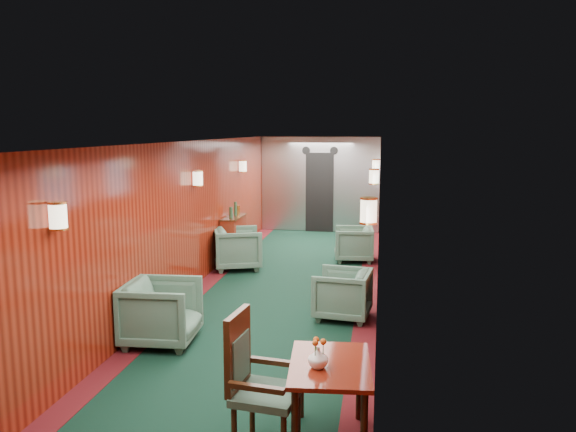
{
  "coord_description": "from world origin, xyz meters",
  "views": [
    {
      "loc": [
        1.51,
        -8.16,
        2.59
      ],
      "look_at": [
        0.0,
        0.95,
        1.15
      ],
      "focal_mm": 35.0,
      "sensor_mm": 36.0,
      "label": 1
    }
  ],
  "objects_px": {
    "side_chair": "(254,377)",
    "dining_table": "(330,376)",
    "credenza": "(234,238)",
    "armchair_left_far": "(238,248)",
    "armchair_right_far": "(354,244)",
    "armchair_left_near": "(162,312)",
    "armchair_right_near": "(342,294)"
  },
  "relations": [
    {
      "from": "side_chair",
      "to": "dining_table",
      "type": "bearing_deg",
      "value": 25.58
    },
    {
      "from": "armchair_left_near",
      "to": "side_chair",
      "type": "bearing_deg",
      "value": -145.46
    },
    {
      "from": "credenza",
      "to": "armchair_left_far",
      "type": "height_order",
      "value": "credenza"
    },
    {
      "from": "armchair_left_far",
      "to": "credenza",
      "type": "bearing_deg",
      "value": 1.36
    },
    {
      "from": "armchair_left_far",
      "to": "armchair_right_near",
      "type": "relative_size",
      "value": 1.14
    },
    {
      "from": "dining_table",
      "to": "credenza",
      "type": "relative_size",
      "value": 0.85
    },
    {
      "from": "dining_table",
      "to": "armchair_right_far",
      "type": "distance_m",
      "value": 6.57
    },
    {
      "from": "dining_table",
      "to": "armchair_right_far",
      "type": "bearing_deg",
      "value": 86.36
    },
    {
      "from": "dining_table",
      "to": "armchair_right_near",
      "type": "xyz_separation_m",
      "value": [
        -0.11,
        3.14,
        -0.25
      ]
    },
    {
      "from": "credenza",
      "to": "armchair_left_far",
      "type": "distance_m",
      "value": 0.73
    },
    {
      "from": "credenza",
      "to": "armchair_left_far",
      "type": "bearing_deg",
      "value": -69.14
    },
    {
      "from": "armchair_right_near",
      "to": "armchair_left_far",
      "type": "bearing_deg",
      "value": -132.49
    },
    {
      "from": "dining_table",
      "to": "side_chair",
      "type": "xyz_separation_m",
      "value": [
        -0.59,
        -0.2,
        0.04
      ]
    },
    {
      "from": "dining_table",
      "to": "armchair_right_far",
      "type": "relative_size",
      "value": 1.31
    },
    {
      "from": "credenza",
      "to": "armchair_right_near",
      "type": "bearing_deg",
      "value": -52.89
    },
    {
      "from": "dining_table",
      "to": "armchair_left_near",
      "type": "bearing_deg",
      "value": 135.14
    },
    {
      "from": "armchair_left_near",
      "to": "armchair_left_far",
      "type": "xyz_separation_m",
      "value": [
        -0.01,
        3.73,
        -0.0
      ]
    },
    {
      "from": "credenza",
      "to": "armchair_right_far",
      "type": "relative_size",
      "value": 1.55
    },
    {
      "from": "side_chair",
      "to": "credenza",
      "type": "xyz_separation_m",
      "value": [
        -1.88,
        6.47,
        -0.17
      ]
    },
    {
      "from": "credenza",
      "to": "dining_table",
      "type": "bearing_deg",
      "value": -68.44
    },
    {
      "from": "dining_table",
      "to": "armchair_left_near",
      "type": "distance_m",
      "value": 2.9
    },
    {
      "from": "dining_table",
      "to": "side_chair",
      "type": "height_order",
      "value": "side_chair"
    },
    {
      "from": "dining_table",
      "to": "armchair_left_far",
      "type": "relative_size",
      "value": 1.15
    },
    {
      "from": "dining_table",
      "to": "armchair_left_far",
      "type": "distance_m",
      "value": 6.02
    },
    {
      "from": "dining_table",
      "to": "side_chair",
      "type": "distance_m",
      "value": 0.63
    },
    {
      "from": "side_chair",
      "to": "armchair_left_near",
      "type": "bearing_deg",
      "value": 135.36
    },
    {
      "from": "credenza",
      "to": "armchair_right_near",
      "type": "xyz_separation_m",
      "value": [
        2.37,
        -3.13,
        -0.11
      ]
    },
    {
      "from": "armchair_left_near",
      "to": "armchair_right_far",
      "type": "relative_size",
      "value": 1.14
    },
    {
      "from": "armchair_right_far",
      "to": "side_chair",
      "type": "bearing_deg",
      "value": -8.02
    },
    {
      "from": "armchair_left_near",
      "to": "armchair_left_far",
      "type": "bearing_deg",
      "value": -3.37
    },
    {
      "from": "credenza",
      "to": "armchair_left_far",
      "type": "xyz_separation_m",
      "value": [
        0.26,
        -0.68,
        -0.06
      ]
    },
    {
      "from": "armchair_left_near",
      "to": "armchair_right_near",
      "type": "distance_m",
      "value": 2.46
    }
  ]
}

